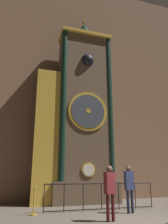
{
  "coord_description": "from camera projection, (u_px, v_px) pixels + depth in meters",
  "views": [
    {
      "loc": [
        -3.99,
        -6.39,
        1.5
      ],
      "look_at": [
        -0.37,
        5.19,
        4.9
      ],
      "focal_mm": 35.0,
      "sensor_mm": 36.0,
      "label": 1
    }
  ],
  "objects": [
    {
      "name": "ground_plane",
      "position": [
        147.0,
        224.0,
        6.61
      ],
      "size": [
        28.0,
        28.0,
        0.0
      ],
      "primitive_type": "plane",
      "color": "brown"
    },
    {
      "name": "cathedral_back_wall",
      "position": [
        83.0,
        79.0,
        14.51
      ],
      "size": [
        24.0,
        0.32,
        15.06
      ],
      "color": "#846047",
      "rests_on": "ground_plane"
    },
    {
      "name": "clock_tower",
      "position": [
        77.0,
        115.0,
        12.39
      ],
      "size": [
        4.57,
        1.82,
        11.11
      ],
      "color": "brown",
      "rests_on": "ground_plane"
    },
    {
      "name": "railing_fence",
      "position": [
        101.0,
        195.0,
        9.28
      ],
      "size": [
        4.89,
        0.05,
        1.09
      ],
      "color": "black",
      "rests_on": "ground_plane"
    },
    {
      "name": "visitor_near",
      "position": [
        110.0,
        187.0,
        7.26
      ],
      "size": [
        0.37,
        0.27,
        1.75
      ],
      "rotation": [
        0.0,
        0.0,
        0.16
      ],
      "color": "#461518",
      "rests_on": "ground_plane"
    },
    {
      "name": "visitor_far",
      "position": [
        129.0,
        184.0,
        8.73
      ],
      "size": [
        0.34,
        0.22,
        1.78
      ],
      "rotation": [
        0.0,
        0.0,
        -0.0
      ],
      "color": "#1B213A",
      "rests_on": "ground_plane"
    },
    {
      "name": "stanchion_post",
      "position": [
        34.0,
        206.0,
        8.15
      ],
      "size": [
        0.28,
        0.28,
        1.0
      ],
      "color": "#B28E33",
      "rests_on": "ground_plane"
    }
  ]
}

